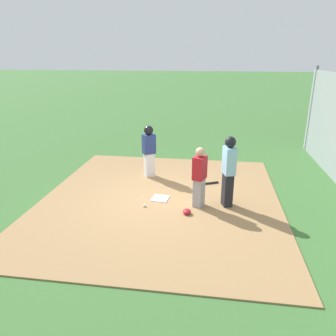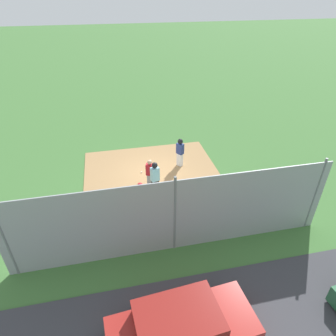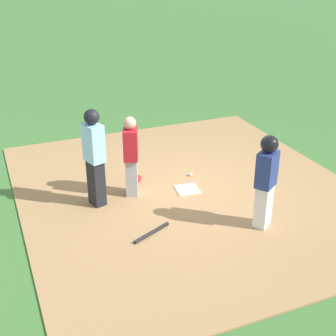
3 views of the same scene
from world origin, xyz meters
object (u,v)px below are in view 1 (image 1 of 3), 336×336
Objects in this scene: home_plate at (160,198)px; baseball_bat at (206,183)px; catcher_mask at (187,212)px; runner at (149,148)px; baseball at (144,205)px; catcher at (199,176)px; umpire at (229,170)px.

baseball_bat reaches higher than home_plate.
catcher_mask is (-0.78, -0.80, 0.05)m from home_plate.
runner is 22.39× the size of baseball.
umpire is at bearing -149.28° from catcher.
catcher is 1.61m from baseball.
runner is (1.82, 2.42, -0.04)m from umpire.
baseball is (-0.28, 1.38, -0.78)m from catcher.
baseball is at bearing -26.50° from runner.
umpire reaches higher than home_plate.
runner is at bearing 8.03° from baseball.
catcher is at bearing 59.29° from baseball_bat.
baseball_bat is (1.21, -1.21, 0.02)m from home_plate.
runner reaches higher than catcher_mask.
home_plate is 0.63m from baseball.
catcher reaches higher than catcher_mask.
catcher_mask is 3.24× the size of baseball.
umpire is at bearing 18.52° from runner.
home_plate is at bearing 45.79° from catcher_mask.
home_plate is at bearing -30.85° from baseball.
umpire is 2.34m from baseball.
catcher_mask is at bearing -4.17° from runner.
catcher is 6.56× the size of catcher_mask.
runner is at bearing -27.91° from catcher.
catcher is 0.95m from catcher_mask.
baseball is (-2.22, -0.31, -0.91)m from runner.
home_plate is 1.83× the size of catcher_mask.
catcher_mask reaches higher than baseball_bat.
catcher_mask is at bearing -101.65° from baseball.
catcher_mask reaches higher than baseball.
umpire is (-0.14, -1.78, 0.97)m from home_plate.
catcher is 2.00× the size of baseball_bat.
catcher reaches higher than baseball.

